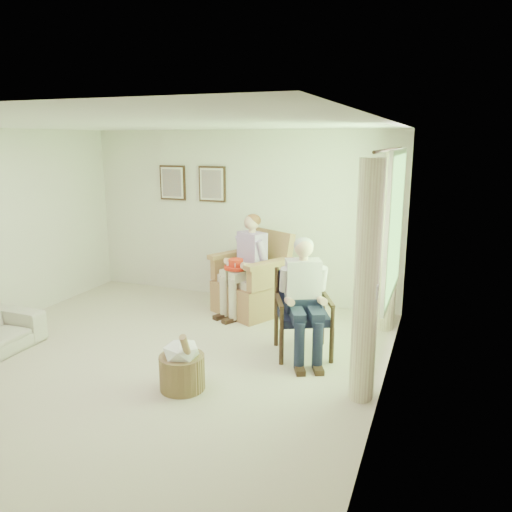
# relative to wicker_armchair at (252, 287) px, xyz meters

# --- Properties ---
(floor) EXTENTS (5.50, 5.50, 0.00)m
(floor) POSITION_rel_wicker_armchair_xyz_m (-0.44, -2.15, -0.37)
(floor) COLOR beige
(floor) RESTS_ON ground
(back_wall) EXTENTS (5.00, 0.04, 2.60)m
(back_wall) POSITION_rel_wicker_armchair_xyz_m (-0.44, 0.60, 0.93)
(back_wall) COLOR silver
(back_wall) RESTS_ON ground
(right_wall) EXTENTS (0.04, 5.50, 2.60)m
(right_wall) POSITION_rel_wicker_armchair_xyz_m (2.06, -2.15, 0.93)
(right_wall) COLOR silver
(right_wall) RESTS_ON ground
(ceiling) EXTENTS (5.00, 5.50, 0.02)m
(ceiling) POSITION_rel_wicker_armchair_xyz_m (-0.44, -2.15, 2.23)
(ceiling) COLOR white
(ceiling) RESTS_ON back_wall
(window) EXTENTS (0.13, 2.50, 1.63)m
(window) POSITION_rel_wicker_armchair_xyz_m (2.03, -0.95, 1.21)
(window) COLOR #2D6B23
(window) RESTS_ON right_wall
(curtain_left) EXTENTS (0.34, 0.34, 2.30)m
(curtain_left) POSITION_rel_wicker_armchair_xyz_m (1.89, -1.93, 0.78)
(curtain_left) COLOR beige
(curtain_left) RESTS_ON ground
(curtain_right) EXTENTS (0.34, 0.34, 2.30)m
(curtain_right) POSITION_rel_wicker_armchair_xyz_m (1.89, 0.03, 0.78)
(curtain_right) COLOR beige
(curtain_right) RESTS_ON ground
(framed_print_left) EXTENTS (0.45, 0.05, 0.55)m
(framed_print_left) POSITION_rel_wicker_armchair_xyz_m (-1.59, 0.56, 1.41)
(framed_print_left) COLOR #382114
(framed_print_left) RESTS_ON back_wall
(framed_print_right) EXTENTS (0.45, 0.05, 0.55)m
(framed_print_right) POSITION_rel_wicker_armchair_xyz_m (-0.89, 0.56, 1.41)
(framed_print_right) COLOR #382114
(framed_print_right) RESTS_ON back_wall
(wicker_armchair) EXTENTS (0.92, 0.91, 1.17)m
(wicker_armchair) POSITION_rel_wicker_armchair_xyz_m (0.00, 0.00, 0.00)
(wicker_armchair) COLOR #A67C4E
(wicker_armchair) RESTS_ON ground
(wood_armchair) EXTENTS (0.62, 0.58, 0.95)m
(wood_armchair) POSITION_rel_wicker_armchair_xyz_m (1.09, -1.10, 0.15)
(wood_armchair) COLOR black
(wood_armchair) RESTS_ON ground
(person_wicker) EXTENTS (0.40, 0.63, 1.41)m
(person_wicker) POSITION_rel_wicker_armchair_xyz_m (0.00, -0.15, 0.47)
(person_wicker) COLOR beige
(person_wicker) RESTS_ON ground
(person_dark) EXTENTS (0.40, 0.62, 1.36)m
(person_dark) POSITION_rel_wicker_armchair_xyz_m (1.09, -1.26, 0.42)
(person_dark) COLOR #1A2139
(person_dark) RESTS_ON ground
(red_hat) EXTENTS (0.32, 0.32, 0.14)m
(red_hat) POSITION_rel_wicker_armchair_xyz_m (-0.12, -0.32, 0.39)
(red_hat) COLOR red
(red_hat) RESTS_ON person_wicker
(hatbox) EXTENTS (0.53, 0.53, 0.67)m
(hatbox) POSITION_rel_wicker_armchair_xyz_m (0.19, -2.43, -0.11)
(hatbox) COLOR #A28158
(hatbox) RESTS_ON ground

